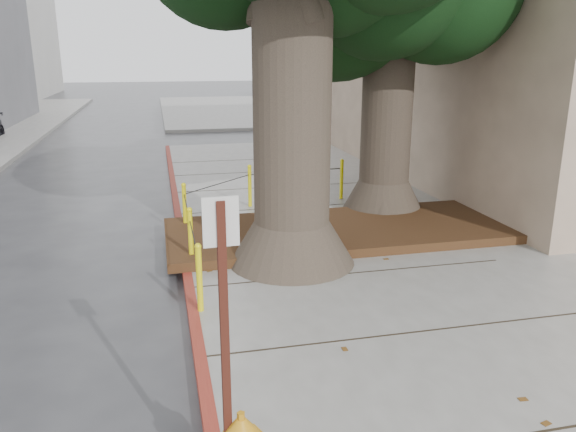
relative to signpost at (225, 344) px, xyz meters
name	(u,v)px	position (x,y,z in m)	size (l,w,h in m)	color
ground	(368,349)	(1.95, 2.23, -1.51)	(140.00, 140.00, 0.00)	#28282B
sidewalk_far	(289,108)	(7.95, 32.23, -1.44)	(16.00, 20.00, 0.15)	slate
curb_red	(188,280)	(-0.05, 4.73, -1.44)	(0.14, 26.00, 0.16)	maroon
planter_bed	(339,230)	(2.85, 6.13, -1.28)	(6.40, 2.60, 0.16)	black
building_side_white	(468,35)	(17.95, 28.23, 2.99)	(10.00, 10.00, 9.00)	silver
building_side_grey	(501,16)	(23.95, 34.23, 4.49)	(12.00, 14.00, 12.00)	slate
bollard_ring	(242,207)	(1.08, 6.60, -0.85)	(3.79, 5.39, 0.95)	yellow
signpost	(225,344)	(0.00, 0.00, 0.00)	(0.24, 0.06, 2.41)	#471911
car_silver	(307,124)	(5.84, 19.75, -0.94)	(1.35, 3.36, 1.15)	#B8B9BD
car_red	(391,117)	(10.21, 20.99, -0.90)	(1.30, 3.73, 1.23)	maroon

